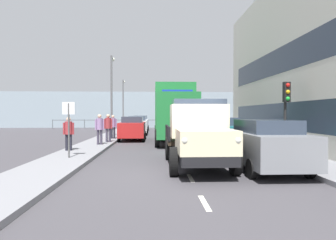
% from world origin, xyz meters
% --- Properties ---
extents(ground_plane, '(80.00, 80.00, 0.00)m').
position_xyz_m(ground_plane, '(0.00, -9.23, 0.00)').
color(ground_plane, '#423F44').
extents(sidewalk_left, '(2.06, 38.46, 0.15)m').
position_xyz_m(sidewalk_left, '(-4.64, -9.23, 0.07)').
color(sidewalk_left, gray).
rests_on(sidewalk_left, ground_plane).
extents(sidewalk_right, '(2.06, 38.46, 0.15)m').
position_xyz_m(sidewalk_right, '(4.64, -9.23, 0.07)').
color(sidewalk_right, gray).
rests_on(sidewalk_right, ground_plane).
extents(road_centreline_markings, '(0.12, 34.34, 0.01)m').
position_xyz_m(road_centreline_markings, '(0.00, -8.46, 0.00)').
color(road_centreline_markings, silver).
rests_on(road_centreline_markings, ground_plane).
extents(sea_horizon, '(80.00, 0.80, 5.00)m').
position_xyz_m(sea_horizon, '(0.00, -31.46, 2.50)').
color(sea_horizon, '#84939E').
rests_on(sea_horizon, ground_plane).
extents(seawall_railing, '(28.08, 0.08, 1.20)m').
position_xyz_m(seawall_railing, '(-0.00, -27.86, 0.92)').
color(seawall_railing, '#4C5156').
rests_on(seawall_railing, ground_plane).
extents(truck_vintage_cream, '(2.17, 5.64, 2.43)m').
position_xyz_m(truck_vintage_cream, '(-0.47, -0.85, 1.18)').
color(truck_vintage_cream, black).
rests_on(truck_vintage_cream, ground_plane).
extents(lorry_cargo_green, '(2.58, 8.20, 3.87)m').
position_xyz_m(lorry_cargo_green, '(-0.23, -10.05, 2.08)').
color(lorry_cargo_green, '#1E7033').
rests_on(lorry_cargo_green, ground_plane).
extents(car_grey_kerbside_near, '(1.94, 4.44, 1.72)m').
position_xyz_m(car_grey_kerbside_near, '(-2.67, -0.39, 0.90)').
color(car_grey_kerbside_near, slate).
rests_on(car_grey_kerbside_near, ground_plane).
extents(car_teal_kerbside_1, '(1.85, 3.86, 1.72)m').
position_xyz_m(car_teal_kerbside_1, '(-2.67, -6.72, 0.89)').
color(car_teal_kerbside_1, '#1E6670').
rests_on(car_teal_kerbside_1, ground_plane).
extents(car_red_oppositeside_0, '(1.84, 3.94, 1.72)m').
position_xyz_m(car_red_oppositeside_0, '(2.67, -11.68, 0.89)').
color(car_red_oppositeside_0, '#B21E1E').
rests_on(car_red_oppositeside_0, ground_plane).
extents(car_white_oppositeside_1, '(1.89, 4.46, 1.72)m').
position_xyz_m(car_white_oppositeside_1, '(2.67, -17.57, 0.90)').
color(car_white_oppositeside_1, white).
rests_on(car_white_oppositeside_1, ground_plane).
extents(car_silver_oppositeside_2, '(1.81, 4.36, 1.72)m').
position_xyz_m(car_silver_oppositeside_2, '(2.67, -23.42, 0.90)').
color(car_silver_oppositeside_2, '#B7BABF').
rests_on(car_silver_oppositeside_2, ground_plane).
extents(pedestrian_near_railing, '(0.53, 0.34, 1.62)m').
position_xyz_m(pedestrian_near_railing, '(5.22, -4.79, 1.10)').
color(pedestrian_near_railing, black).
rests_on(pedestrian_near_railing, sidewalk_right).
extents(pedestrian_strolling, '(0.53, 0.34, 1.75)m').
position_xyz_m(pedestrian_strolling, '(4.24, -7.47, 1.18)').
color(pedestrian_strolling, '#383342').
rests_on(pedestrian_strolling, sidewalk_right).
extents(pedestrian_couple_a, '(0.53, 0.34, 1.76)m').
position_xyz_m(pedestrian_couple_a, '(3.98, -8.91, 1.19)').
color(pedestrian_couple_a, '#383342').
rests_on(pedestrian_couple_a, sidewalk_right).
extents(pedestrian_with_bag, '(0.53, 0.34, 1.69)m').
position_xyz_m(pedestrian_with_bag, '(4.05, -11.50, 1.14)').
color(pedestrian_with_bag, black).
rests_on(pedestrian_with_bag, sidewalk_right).
extents(traffic_light_near, '(0.28, 0.41, 3.20)m').
position_xyz_m(traffic_light_near, '(-4.85, -3.42, 2.47)').
color(traffic_light_near, black).
rests_on(traffic_light_near, sidewalk_left).
extents(lamp_post_promenade, '(0.32, 1.14, 6.45)m').
position_xyz_m(lamp_post_promenade, '(4.53, -14.23, 3.99)').
color(lamp_post_promenade, '#59595B').
rests_on(lamp_post_promenade, sidewalk_right).
extents(lamp_post_far, '(0.32, 1.14, 5.83)m').
position_xyz_m(lamp_post_far, '(4.82, -25.49, 3.67)').
color(lamp_post_far, '#59595B').
rests_on(lamp_post_far, sidewalk_right).
extents(street_sign, '(0.50, 0.07, 2.25)m').
position_xyz_m(street_sign, '(4.54, -2.50, 1.68)').
color(street_sign, '#4C4C4C').
rests_on(street_sign, sidewalk_right).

